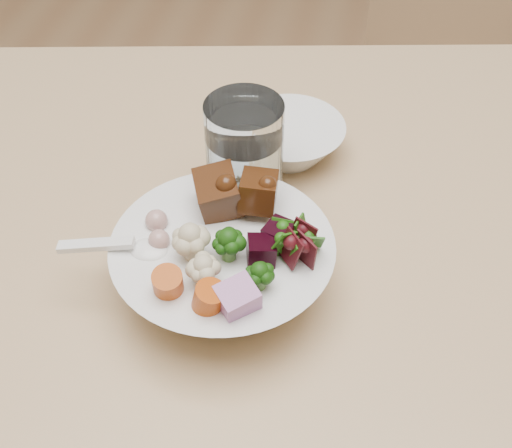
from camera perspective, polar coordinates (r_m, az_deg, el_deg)
name	(u,v)px	position (r m, az deg, el deg)	size (l,w,h in m)	color
dining_table	(439,320)	(0.79, 14.46, -7.47)	(1.68, 1.16, 0.72)	tan
chair_far	(452,106)	(1.44, 15.43, 9.06)	(0.38, 0.38, 0.80)	tan
food_bowl	(225,263)	(0.68, -2.48, -3.12)	(0.21, 0.21, 0.11)	white
soup_spoon	(135,249)	(0.66, -9.64, -2.01)	(0.11, 0.03, 0.02)	white
water_glass	(245,165)	(0.74, -0.91, 4.78)	(0.08, 0.08, 0.14)	white
side_bowl	(290,141)	(0.84, 2.71, 6.68)	(0.13, 0.13, 0.04)	white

